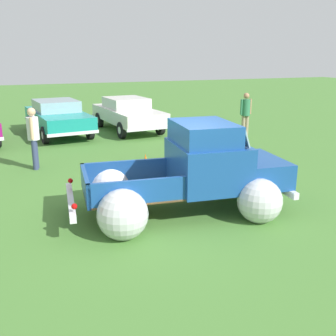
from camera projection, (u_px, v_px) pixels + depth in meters
The scene contains 7 objects.
ground_plane at pixel (178, 211), 8.73m from camera, with size 80.00×80.00×0.00m, color #477A33.
vintage_pickup_truck at pixel (196, 176), 8.62m from camera, with size 4.79×3.14×1.96m.
show_car_1 at pixel (58, 116), 16.77m from camera, with size 2.44×4.90×1.43m.
show_car_2 at pixel (128, 113), 17.69m from camera, with size 2.31×4.74×1.43m.
spectator_0 at pixel (246, 112), 16.34m from camera, with size 0.54×0.36×1.77m.
spectator_1 at pixel (33, 134), 11.67m from camera, with size 0.40×0.54×1.81m.
lane_cone_0 at pixel (146, 165), 11.17m from camera, with size 0.36×0.36×0.63m.
Camera 1 is at (-3.20, -7.49, 3.29)m, focal length 43.15 mm.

